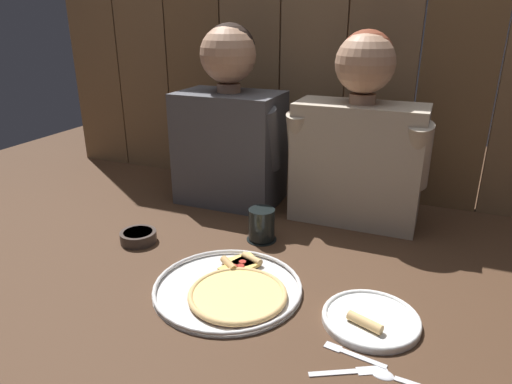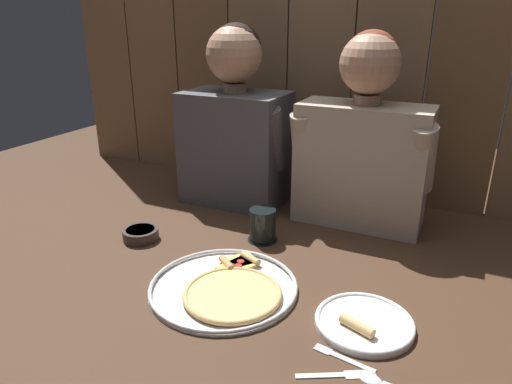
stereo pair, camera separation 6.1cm
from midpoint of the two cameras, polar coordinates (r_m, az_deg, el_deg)
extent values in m
plane|color=#422B1C|center=(1.28, -3.40, -9.03)|extent=(3.20, 3.20, 0.00)
cylinder|color=silver|center=(1.17, -5.06, -11.97)|extent=(0.37, 0.37, 0.01)
torus|color=silver|center=(1.17, -5.07, -11.64)|extent=(0.37, 0.37, 0.01)
cylinder|color=#B23823|center=(1.13, -3.87, -12.84)|extent=(0.23, 0.23, 0.00)
cylinder|color=#F4D170|center=(1.13, -3.88, -12.63)|extent=(0.22, 0.22, 0.01)
torus|color=tan|center=(1.13, -3.88, -12.63)|extent=(0.24, 0.24, 0.01)
cube|color=#EFC660|center=(1.27, -3.14, -8.73)|extent=(0.10, 0.10, 0.01)
cylinder|color=tan|center=(1.25, -4.84, -8.94)|extent=(0.06, 0.06, 0.02)
cylinder|color=#A3281E|center=(1.26, -3.10, -8.70)|extent=(0.02, 0.02, 0.00)
cube|color=#EABC56|center=(1.25, -3.54, -9.34)|extent=(0.10, 0.11, 0.01)
cylinder|color=tan|center=(1.27, -1.90, -8.34)|extent=(0.07, 0.04, 0.02)
cylinder|color=#A3281E|center=(1.24, -3.36, -9.20)|extent=(0.02, 0.02, 0.00)
cylinder|color=#A3281E|center=(1.24, -4.20, -9.24)|extent=(0.02, 0.02, 0.00)
cylinder|color=white|center=(1.08, 12.50, -15.32)|extent=(0.22, 0.22, 0.01)
torus|color=white|center=(1.08, 12.53, -15.06)|extent=(0.22, 0.22, 0.01)
cylinder|color=tan|center=(1.05, 11.73, -15.64)|extent=(0.08, 0.05, 0.02)
cylinder|color=black|center=(1.41, -0.55, -5.87)|extent=(0.09, 0.09, 0.01)
cylinder|color=black|center=(1.38, -0.55, -4.01)|extent=(0.08, 0.08, 0.09)
cylinder|color=#3D332D|center=(1.44, -15.63, -5.41)|extent=(0.11, 0.11, 0.03)
cylinder|color=#B23823|center=(1.44, -15.66, -5.11)|extent=(0.09, 0.09, 0.02)
cube|color=silver|center=(0.99, 11.42, -19.66)|extent=(0.10, 0.03, 0.01)
cube|color=silver|center=(1.01, 7.78, -18.57)|extent=(0.04, 0.03, 0.01)
cube|color=silver|center=(0.95, 7.64, -21.43)|extent=(0.09, 0.06, 0.01)
cube|color=silver|center=(0.97, 12.43, -20.88)|extent=(0.06, 0.05, 0.00)
ellipsoid|color=silver|center=(0.96, 13.66, -21.09)|extent=(0.05, 0.03, 0.01)
cube|color=#4C4C51|center=(1.65, -4.31, 5.46)|extent=(0.36, 0.23, 0.40)
cylinder|color=tan|center=(1.60, -4.52, 12.81)|extent=(0.08, 0.08, 0.03)
sphere|color=tan|center=(1.59, -4.64, 16.71)|extent=(0.19, 0.19, 0.19)
sphere|color=black|center=(1.60, -4.42, 17.26)|extent=(0.17, 0.17, 0.17)
cylinder|color=#4C4C51|center=(1.67, -9.92, 7.57)|extent=(0.08, 0.13, 0.23)
cylinder|color=#4C4C51|center=(1.53, 0.35, 6.62)|extent=(0.08, 0.14, 0.23)
cube|color=#B2A38E|center=(1.51, 11.34, 3.46)|extent=(0.40, 0.18, 0.39)
cylinder|color=tan|center=(1.46, 11.93, 11.32)|extent=(0.08, 0.08, 0.03)
sphere|color=tan|center=(1.44, 12.26, 15.42)|extent=(0.18, 0.18, 0.18)
sphere|color=brown|center=(1.46, 12.40, 15.99)|extent=(0.17, 0.17, 0.17)
cylinder|color=#B2A38E|center=(1.50, 4.31, 6.02)|extent=(0.08, 0.13, 0.23)
cylinder|color=#B2A38E|center=(1.43, 18.34, 4.28)|extent=(0.08, 0.14, 0.23)
cube|color=brown|center=(2.21, -20.45, 19.00)|extent=(0.24, 0.03, 1.21)
cube|color=brown|center=(2.05, -15.07, 19.50)|extent=(0.24, 0.03, 1.21)
cube|color=brown|center=(1.92, -8.83, 19.86)|extent=(0.24, 0.03, 1.21)
cube|color=#806243|center=(1.80, -1.71, 20.02)|extent=(0.24, 0.03, 1.21)
cube|color=#856748|center=(1.72, 6.23, 19.85)|extent=(0.24, 0.03, 1.21)
cube|color=#836546|center=(1.67, 14.79, 19.28)|extent=(0.24, 0.03, 1.21)
cube|color=brown|center=(1.65, 23.64, 18.27)|extent=(0.24, 0.03, 1.21)
camera|label=1|loc=(0.03, -91.36, -0.53)|focal=32.10mm
camera|label=2|loc=(0.03, 88.64, 0.53)|focal=32.10mm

